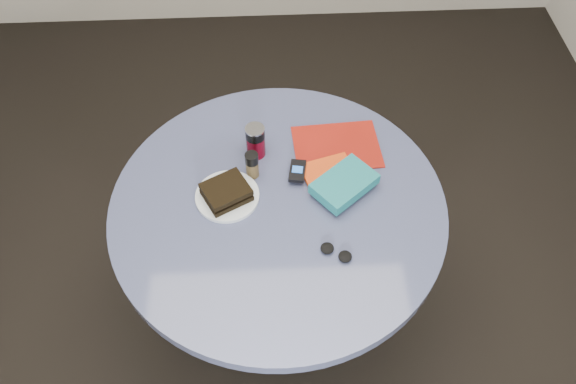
{
  "coord_description": "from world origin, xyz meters",
  "views": [
    {
      "loc": [
        -0.02,
        -0.99,
        2.09
      ],
      "look_at": [
        0.03,
        0.0,
        0.8
      ],
      "focal_mm": 35.0,
      "sensor_mm": 36.0,
      "label": 1
    }
  ],
  "objects_px": {
    "magazine": "(337,147)",
    "mp3_player": "(297,171)",
    "plate": "(227,196)",
    "table": "(279,233)",
    "headphones": "(336,252)",
    "soda_can": "(256,141)",
    "novel": "(344,184)",
    "sandwich": "(226,192)",
    "pepper_grinder": "(252,165)",
    "red_book": "(328,171)"
  },
  "relations": [
    {
      "from": "table",
      "to": "novel",
      "type": "relative_size",
      "value": 5.43
    },
    {
      "from": "plate",
      "to": "mp3_player",
      "type": "relative_size",
      "value": 2.13
    },
    {
      "from": "soda_can",
      "to": "magazine",
      "type": "xyz_separation_m",
      "value": [
        0.26,
        0.01,
        -0.05
      ]
    },
    {
      "from": "table",
      "to": "headphones",
      "type": "bearing_deg",
      "value": -50.45
    },
    {
      "from": "soda_can",
      "to": "pepper_grinder",
      "type": "bearing_deg",
      "value": -97.93
    },
    {
      "from": "table",
      "to": "novel",
      "type": "height_order",
      "value": "novel"
    },
    {
      "from": "plate",
      "to": "pepper_grinder",
      "type": "xyz_separation_m",
      "value": [
        0.08,
        0.08,
        0.04
      ]
    },
    {
      "from": "soda_can",
      "to": "table",
      "type": "bearing_deg",
      "value": -72.92
    },
    {
      "from": "magazine",
      "to": "mp3_player",
      "type": "height_order",
      "value": "mp3_player"
    },
    {
      "from": "pepper_grinder",
      "to": "headphones",
      "type": "xyz_separation_m",
      "value": [
        0.23,
        -0.3,
        -0.04
      ]
    },
    {
      "from": "table",
      "to": "plate",
      "type": "height_order",
      "value": "plate"
    },
    {
      "from": "table",
      "to": "headphones",
      "type": "xyz_separation_m",
      "value": [
        0.15,
        -0.19,
        0.17
      ]
    },
    {
      "from": "soda_can",
      "to": "mp3_player",
      "type": "xyz_separation_m",
      "value": [
        0.12,
        -0.1,
        -0.03
      ]
    },
    {
      "from": "sandwich",
      "to": "pepper_grinder",
      "type": "distance_m",
      "value": 0.12
    },
    {
      "from": "table",
      "to": "sandwich",
      "type": "relative_size",
      "value": 6.15
    },
    {
      "from": "table",
      "to": "mp3_player",
      "type": "relative_size",
      "value": 11.15
    },
    {
      "from": "plate",
      "to": "magazine",
      "type": "distance_m",
      "value": 0.39
    },
    {
      "from": "table",
      "to": "soda_can",
      "type": "distance_m",
      "value": 0.3
    },
    {
      "from": "soda_can",
      "to": "mp3_player",
      "type": "bearing_deg",
      "value": -38.62
    },
    {
      "from": "soda_can",
      "to": "novel",
      "type": "bearing_deg",
      "value": -32.39
    },
    {
      "from": "magazine",
      "to": "mp3_player",
      "type": "relative_size",
      "value": 3.04
    },
    {
      "from": "plate",
      "to": "red_book",
      "type": "height_order",
      "value": "red_book"
    },
    {
      "from": "plate",
      "to": "novel",
      "type": "relative_size",
      "value": 1.04
    },
    {
      "from": "magazine",
      "to": "novel",
      "type": "xyz_separation_m",
      "value": [
        0.0,
        -0.18,
        0.03
      ]
    },
    {
      "from": "pepper_grinder",
      "to": "novel",
      "type": "relative_size",
      "value": 0.5
    },
    {
      "from": "magazine",
      "to": "sandwich",
      "type": "bearing_deg",
      "value": -154.88
    },
    {
      "from": "table",
      "to": "magazine",
      "type": "bearing_deg",
      "value": 47.1
    },
    {
      "from": "mp3_player",
      "to": "novel",
      "type": "bearing_deg",
      "value": -25.79
    },
    {
      "from": "table",
      "to": "pepper_grinder",
      "type": "distance_m",
      "value": 0.25
    },
    {
      "from": "plate",
      "to": "magazine",
      "type": "height_order",
      "value": "plate"
    },
    {
      "from": "plate",
      "to": "soda_can",
      "type": "xyz_separation_m",
      "value": [
        0.09,
        0.17,
        0.05
      ]
    },
    {
      "from": "sandwich",
      "to": "mp3_player",
      "type": "height_order",
      "value": "sandwich"
    },
    {
      "from": "table",
      "to": "soda_can",
      "type": "relative_size",
      "value": 8.83
    },
    {
      "from": "table",
      "to": "headphones",
      "type": "distance_m",
      "value": 0.3
    },
    {
      "from": "magazine",
      "to": "headphones",
      "type": "xyz_separation_m",
      "value": [
        -0.04,
        -0.4,
        0.01
      ]
    },
    {
      "from": "table",
      "to": "plate",
      "type": "relative_size",
      "value": 5.23
    },
    {
      "from": "soda_can",
      "to": "headphones",
      "type": "relative_size",
      "value": 1.14
    },
    {
      "from": "table",
      "to": "novel",
      "type": "bearing_deg",
      "value": 9.54
    },
    {
      "from": "magazine",
      "to": "headphones",
      "type": "distance_m",
      "value": 0.4
    },
    {
      "from": "table",
      "to": "magazine",
      "type": "xyz_separation_m",
      "value": [
        0.2,
        0.21,
        0.17
      ]
    },
    {
      "from": "mp3_player",
      "to": "soda_can",
      "type": "bearing_deg",
      "value": 141.38
    },
    {
      "from": "novel",
      "to": "headphones",
      "type": "xyz_separation_m",
      "value": [
        -0.05,
        -0.22,
        -0.03
      ]
    },
    {
      "from": "plate",
      "to": "magazine",
      "type": "xyz_separation_m",
      "value": [
        0.35,
        0.18,
        -0.0
      ]
    },
    {
      "from": "novel",
      "to": "pepper_grinder",
      "type": "bearing_deg",
      "value": 124.56
    },
    {
      "from": "plate",
      "to": "mp3_player",
      "type": "xyz_separation_m",
      "value": [
        0.21,
        0.07,
        0.02
      ]
    },
    {
      "from": "plate",
      "to": "magazine",
      "type": "relative_size",
      "value": 0.7
    },
    {
      "from": "plate",
      "to": "headphones",
      "type": "height_order",
      "value": "headphones"
    },
    {
      "from": "soda_can",
      "to": "novel",
      "type": "height_order",
      "value": "soda_can"
    },
    {
      "from": "sandwich",
      "to": "mp3_player",
      "type": "xyz_separation_m",
      "value": [
        0.21,
        0.08,
        -0.01
      ]
    },
    {
      "from": "sandwich",
      "to": "headphones",
      "type": "bearing_deg",
      "value": -34.21
    }
  ]
}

